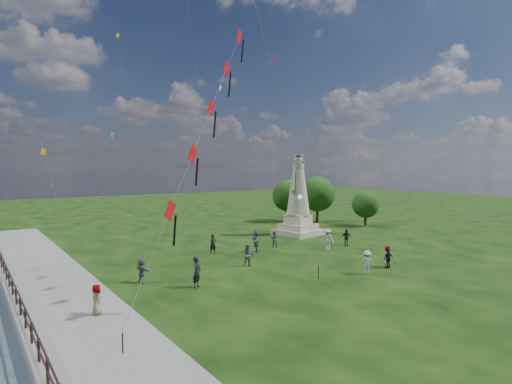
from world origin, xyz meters
TOP-DOWN VIEW (x-y plane):
  - ground at (36.75, 10.00)m, footprint 106.50×160.00m
  - waterfront at (-15.24, 8.99)m, footprint 200.00×200.00m
  - statue at (11.09, 17.60)m, footprint 4.94×4.94m
  - lamppost at (8.88, 14.74)m, footprint 0.42×0.42m
  - tree_row at (19.28, 24.01)m, footprint 8.82×12.59m
  - person_0 at (-6.89, 5.77)m, footprint 0.83×0.78m
  - person_1 at (-1.31, 8.56)m, footprint 0.95×0.84m
  - person_2 at (4.13, 2.10)m, footprint 1.17×1.06m
  - person_3 at (6.64, 2.30)m, footprint 0.88×0.50m
  - person_4 at (7.05, 2.69)m, footprint 0.87×0.73m
  - person_5 at (-9.28, 8.71)m, footprint 0.91×1.55m
  - person_6 at (-1.24, 14.01)m, footprint 0.62×0.42m
  - person_7 at (4.74, 13.47)m, footprint 0.84×0.75m
  - person_8 at (7.95, 9.83)m, footprint 1.03×1.34m
  - person_9 at (10.59, 10.15)m, footprint 1.02×0.77m
  - person_10 at (-13.21, 4.03)m, footprint 0.49×0.75m
  - person_11 at (2.13, 12.54)m, footprint 1.48×1.94m
  - red_kite_train at (-6.57, 4.58)m, footprint 11.57×9.35m
  - small_kites at (2.43, 22.61)m, footprint 29.52×17.37m

SIDE VIEW (x-z plane):
  - ground at x=36.75m, z-range -0.60..0.00m
  - waterfront at x=-15.24m, z-range -0.82..0.69m
  - person_3 at x=6.64m, z-range 0.00..1.46m
  - person_7 at x=4.74m, z-range 0.00..1.47m
  - person_10 at x=-13.21m, z-range 0.00..1.49m
  - person_4 at x=7.05m, z-range 0.00..1.53m
  - person_9 at x=10.59m, z-range 0.00..1.56m
  - person_5 at x=-9.28m, z-range 0.00..1.57m
  - person_2 at x=4.13m, z-range 0.00..1.62m
  - person_6 at x=-1.24m, z-range 0.00..1.65m
  - person_1 at x=-1.31m, z-range 0.00..1.67m
  - person_8 at x=7.95m, z-range 0.00..1.85m
  - person_0 at x=-6.89m, z-range 0.00..1.90m
  - person_11 at x=2.13m, z-range 0.00..1.92m
  - statue at x=11.09m, z-range -1.05..7.54m
  - lamppost at x=8.88m, z-range 1.01..5.55m
  - tree_row at x=19.28m, z-range 0.43..6.44m
  - red_kite_train at x=-6.57m, z-range 1.96..18.69m
  - small_kites at x=2.43m, z-range 0.07..26.31m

